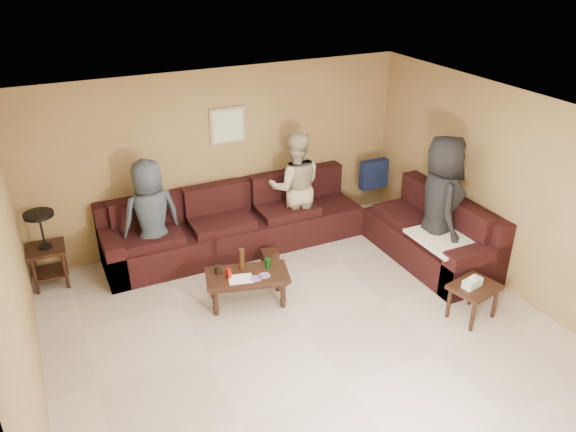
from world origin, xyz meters
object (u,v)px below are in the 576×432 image
object	(u,v)px
waste_bin	(270,259)
person_middle	(295,187)
end_table_left	(46,248)
coffee_table	(247,278)
person_left	(152,218)
side_table_right	(474,290)
person_right	(440,204)
sectional_sofa	(304,232)

from	to	relation	value
waste_bin	person_middle	distance (m)	1.17
end_table_left	waste_bin	world-z (taller)	end_table_left
coffee_table	person_left	bearing A→B (deg)	124.05
side_table_right	coffee_table	bearing A→B (deg)	147.94
waste_bin	person_right	size ratio (longest dim) A/B	0.14
person_left	person_right	bearing A→B (deg)	150.23
sectional_sofa	side_table_right	bearing A→B (deg)	-63.87
side_table_right	person_middle	size ratio (longest dim) A/B	0.37
sectional_sofa	end_table_left	distance (m)	3.39
person_right	side_table_right	bearing A→B (deg)	-172.71
coffee_table	end_table_left	bearing A→B (deg)	145.33
end_table_left	side_table_right	bearing A→B (deg)	-33.35
end_table_left	person_middle	bearing A→B (deg)	-3.62
coffee_table	side_table_right	world-z (taller)	coffee_table
end_table_left	person_right	world-z (taller)	person_right
coffee_table	end_table_left	xyz separation A→B (m)	(-2.13, 1.48, 0.18)
person_middle	sectional_sofa	bearing A→B (deg)	97.17
end_table_left	person_right	distance (m)	5.07
coffee_table	waste_bin	distance (m)	0.88
coffee_table	side_table_right	xyz separation A→B (m)	(2.26, -1.42, 0.03)
person_middle	person_right	size ratio (longest dim) A/B	0.88
coffee_table	person_middle	size ratio (longest dim) A/B	0.66
waste_bin	person_right	distance (m)	2.36
end_table_left	waste_bin	distance (m)	2.87
coffee_table	end_table_left	size ratio (longest dim) A/B	1.06
sectional_sofa	side_table_right	distance (m)	2.46
side_table_right	person_left	size ratio (longest dim) A/B	0.39
sectional_sofa	waste_bin	bearing A→B (deg)	-163.57
end_table_left	person_left	size ratio (longest dim) A/B	0.65
person_left	person_middle	bearing A→B (deg)	175.15
person_middle	person_right	distance (m)	2.05
sectional_sofa	person_right	xyz separation A→B (m)	(1.43, -1.09, 0.61)
end_table_left	waste_bin	size ratio (longest dim) A/B	3.97
sectional_sofa	side_table_right	world-z (taller)	sectional_sofa
end_table_left	coffee_table	bearing A→B (deg)	-34.67
person_middle	person_right	bearing A→B (deg)	149.15
person_left	person_right	distance (m)	3.75
coffee_table	person_middle	world-z (taller)	person_middle
person_middle	person_right	xyz separation A→B (m)	(1.33, -1.55, 0.11)
sectional_sofa	person_right	size ratio (longest dim) A/B	2.50
side_table_right	person_left	world-z (taller)	person_left
sectional_sofa	coffee_table	world-z (taller)	sectional_sofa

